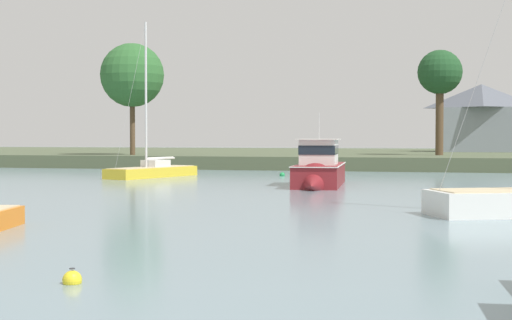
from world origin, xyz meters
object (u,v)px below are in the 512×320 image
cruiser_maroon (319,175)px  mooring_buoy_yellow (72,280)px  mooring_buoy_green (282,175)px  sailboat_yellow (152,174)px

cruiser_maroon → mooring_buoy_yellow: (-0.27, -31.76, -0.61)m
mooring_buoy_green → mooring_buoy_yellow: (4.30, -42.98, -0.00)m
mooring_buoy_yellow → cruiser_maroon: bearing=89.5°
mooring_buoy_green → sailboat_yellow: bearing=-157.6°
mooring_buoy_green → mooring_buoy_yellow: mooring_buoy_green is taller
cruiser_maroon → mooring_buoy_yellow: size_ratio=22.56×
cruiser_maroon → mooring_buoy_green: cruiser_maroon is taller
sailboat_yellow → mooring_buoy_green: bearing=22.4°
cruiser_maroon → sailboat_yellow: (-13.79, 7.42, -0.43)m
sailboat_yellow → mooring_buoy_green: size_ratio=25.19×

